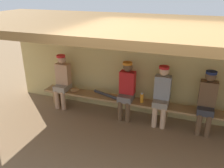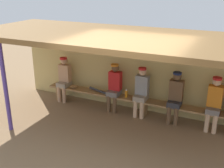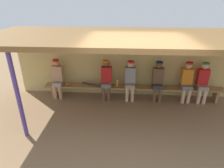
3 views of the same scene
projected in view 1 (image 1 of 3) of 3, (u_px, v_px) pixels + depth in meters
name	position (u px, v px, depth m)	size (l,w,h in m)	color
back_wall	(171.00, 72.00, 5.22)	(8.00, 0.20, 2.20)	tan
dugout_roof	(168.00, 28.00, 3.65)	(8.00, 2.80, 0.12)	brown
bench	(166.00, 109.00, 5.10)	(6.00, 0.36, 0.46)	#9E7547
player_near_post	(127.00, 88.00, 5.25)	(0.34, 0.42, 1.34)	slate
player_middle	(207.00, 99.00, 4.72)	(0.34, 0.42, 1.34)	#333338
player_with_sunglasses	(62.00, 79.00, 5.78)	(0.34, 0.42, 1.34)	gray
player_leftmost	(162.00, 93.00, 5.00)	(0.34, 0.42, 1.34)	gray
water_bottle_clear	(142.00, 98.00, 5.19)	(0.08, 0.08, 0.22)	orange
baseball_glove_dark_brown	(75.00, 90.00, 5.75)	(0.24, 0.17, 0.09)	olive
baseball_bat	(108.00, 95.00, 5.49)	(0.07, 0.07, 0.85)	#333338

